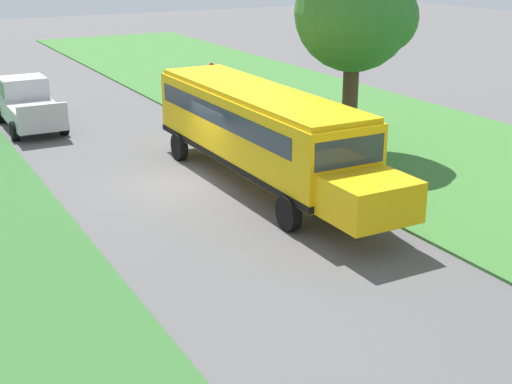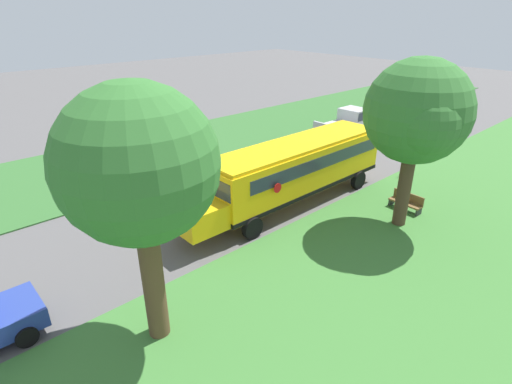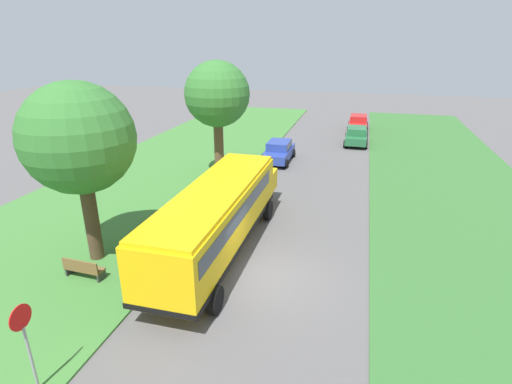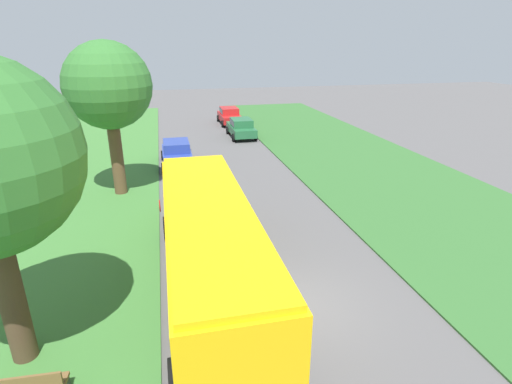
% 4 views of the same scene
% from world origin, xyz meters
% --- Properties ---
extents(ground_plane, '(120.00, 120.00, 0.00)m').
position_xyz_m(ground_plane, '(0.00, 0.00, 0.00)').
color(ground_plane, '#565454').
extents(grass_verge, '(12.00, 80.00, 0.08)m').
position_xyz_m(grass_verge, '(-10.00, 0.00, 0.04)').
color(grass_verge, '#3D7533').
rests_on(grass_verge, ground).
extents(school_bus, '(2.85, 12.42, 3.16)m').
position_xyz_m(school_bus, '(-2.40, 1.39, 1.92)').
color(school_bus, yellow).
rests_on(school_bus, ground).
extents(pickup_truck, '(2.28, 5.40, 2.10)m').
position_xyz_m(pickup_truck, '(2.70, -10.37, 1.07)').
color(pickup_truck, '#B7B7BC').
rests_on(pickup_truck, ground).
extents(oak_tree_beside_bus, '(4.36, 4.36, 7.47)m').
position_xyz_m(oak_tree_beside_bus, '(-7.47, -0.36, 5.21)').
color(oak_tree_beside_bus, '#4C3826').
rests_on(oak_tree_beside_bus, ground).
extents(stop_sign, '(0.08, 0.68, 2.74)m').
position_xyz_m(stop_sign, '(-4.60, -6.93, 1.74)').
color(stop_sign, gray).
rests_on(stop_sign, ground).
extents(park_bench, '(1.62, 0.57, 0.92)m').
position_xyz_m(park_bench, '(-6.83, -2.00, 0.47)').
color(park_bench, brown).
rests_on(park_bench, ground).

